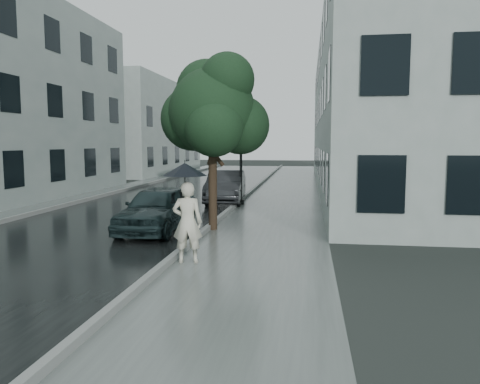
% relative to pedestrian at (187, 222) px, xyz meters
% --- Properties ---
extents(ground, '(120.00, 120.00, 0.00)m').
position_rel_pedestrian_xyz_m(ground, '(1.20, 1.00, -0.91)').
color(ground, black).
rests_on(ground, ground).
extents(sidewalk, '(3.50, 60.00, 0.01)m').
position_rel_pedestrian_xyz_m(sidewalk, '(1.45, 13.00, -0.91)').
color(sidewalk, slate).
rests_on(sidewalk, ground).
extents(kerb_near, '(0.15, 60.00, 0.15)m').
position_rel_pedestrian_xyz_m(kerb_near, '(-0.38, 13.00, -0.84)').
color(kerb_near, slate).
rests_on(kerb_near, ground).
extents(asphalt_road, '(6.85, 60.00, 0.00)m').
position_rel_pedestrian_xyz_m(asphalt_road, '(-3.88, 13.00, -0.91)').
color(asphalt_road, black).
rests_on(asphalt_road, ground).
extents(kerb_far, '(0.15, 60.00, 0.15)m').
position_rel_pedestrian_xyz_m(kerb_far, '(-7.37, 13.00, -0.84)').
color(kerb_far, slate).
rests_on(kerb_far, ground).
extents(sidewalk_far, '(1.70, 60.00, 0.01)m').
position_rel_pedestrian_xyz_m(sidewalk_far, '(-8.30, 13.00, -0.91)').
color(sidewalk_far, '#4C5451').
rests_on(sidewalk_far, ground).
extents(building_near, '(7.02, 36.00, 9.00)m').
position_rel_pedestrian_xyz_m(building_near, '(6.67, 20.50, 3.59)').
color(building_near, '#919F9A').
rests_on(building_near, ground).
extents(building_far_b, '(7.02, 18.00, 8.00)m').
position_rel_pedestrian_xyz_m(building_far_b, '(-12.57, 31.00, 3.09)').
color(building_far_b, '#919F9A').
rests_on(building_far_b, ground).
extents(pedestrian, '(0.70, 0.51, 1.81)m').
position_rel_pedestrian_xyz_m(pedestrian, '(0.00, 0.00, 0.00)').
color(pedestrian, beige).
rests_on(pedestrian, sidewalk).
extents(umbrella, '(1.23, 1.23, 1.34)m').
position_rel_pedestrian_xyz_m(umbrella, '(-0.04, -0.00, 1.18)').
color(umbrella, black).
rests_on(umbrella, ground).
extents(street_tree, '(3.40, 3.09, 5.30)m').
position_rel_pedestrian_xyz_m(street_tree, '(-0.25, 4.10, 2.72)').
color(street_tree, '#332619').
rests_on(street_tree, ground).
extents(lamp_post, '(0.83, 0.43, 4.73)m').
position_rel_pedestrian_xyz_m(lamp_post, '(-0.41, 9.96, 1.81)').
color(lamp_post, black).
rests_on(lamp_post, ground).
extents(car_near, '(1.73, 4.06, 1.37)m').
position_rel_pedestrian_xyz_m(car_near, '(-1.85, 3.50, -0.22)').
color(car_near, '#182829').
rests_on(car_near, ground).
extents(car_far, '(1.81, 4.41, 1.42)m').
position_rel_pedestrian_xyz_m(car_far, '(-1.00, 10.49, -0.20)').
color(car_far, black).
rests_on(car_far, ground).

